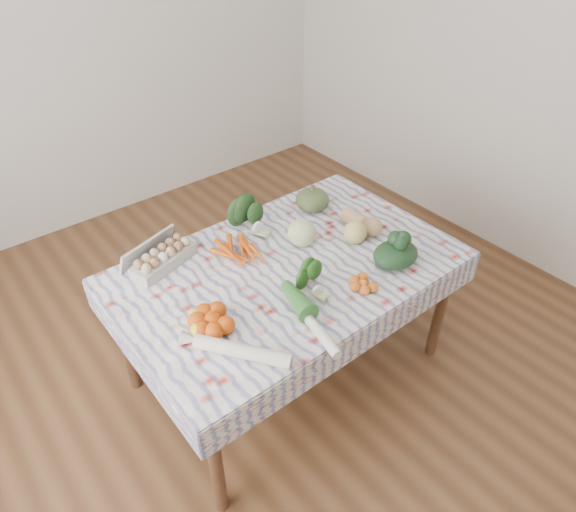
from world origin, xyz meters
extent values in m
plane|color=brown|center=(0.00, 0.00, 0.00)|extent=(4.50, 4.50, 0.00)
cube|color=silver|center=(0.00, 2.25, 1.40)|extent=(4.00, 0.04, 2.80)
cube|color=brown|center=(0.00, 0.00, 0.73)|extent=(1.60, 1.00, 0.04)
cylinder|color=brown|center=(-0.74, -0.44, 0.35)|extent=(0.06, 0.06, 0.71)
cylinder|color=brown|center=(0.74, -0.44, 0.35)|extent=(0.06, 0.06, 0.71)
cylinder|color=brown|center=(-0.74, 0.44, 0.35)|extent=(0.06, 0.06, 0.71)
cylinder|color=brown|center=(0.74, 0.44, 0.35)|extent=(0.06, 0.06, 0.71)
cube|color=white|center=(0.00, 0.00, 0.76)|extent=(1.66, 1.06, 0.01)
cube|color=#B3B3AE|center=(-0.47, 0.38, 0.81)|extent=(0.36, 0.23, 0.09)
cube|color=#E45612|center=(-0.14, 0.18, 0.78)|extent=(0.29, 0.27, 0.05)
ellipsoid|color=#1C3917|center=(0.03, 0.36, 0.84)|extent=(0.20, 0.18, 0.16)
ellipsoid|color=#46592F|center=(0.43, 0.31, 0.82)|extent=(0.25, 0.25, 0.13)
sphere|color=beige|center=(0.17, 0.09, 0.83)|extent=(0.18, 0.18, 0.15)
ellipsoid|color=tan|center=(0.51, -0.01, 0.82)|extent=(0.13, 0.25, 0.11)
cube|color=#D44B0B|center=(-0.51, -0.13, 0.80)|extent=(0.30, 0.30, 0.08)
ellipsoid|color=#215117|center=(-0.04, -0.22, 0.81)|extent=(0.14, 0.14, 0.10)
cube|color=orange|center=(0.17, -0.35, 0.79)|extent=(0.19, 0.19, 0.05)
sphere|color=#D1C167|center=(0.39, -0.06, 0.82)|extent=(0.15, 0.15, 0.12)
ellipsoid|color=black|center=(0.42, -0.31, 0.82)|extent=(0.30, 0.27, 0.11)
cylinder|color=white|center=(-0.51, -0.34, 0.79)|extent=(0.29, 0.39, 0.06)
cylinder|color=white|center=(-0.18, -0.38, 0.79)|extent=(0.13, 0.44, 0.05)
camera|label=1|loc=(-1.24, -1.54, 2.33)|focal=32.00mm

